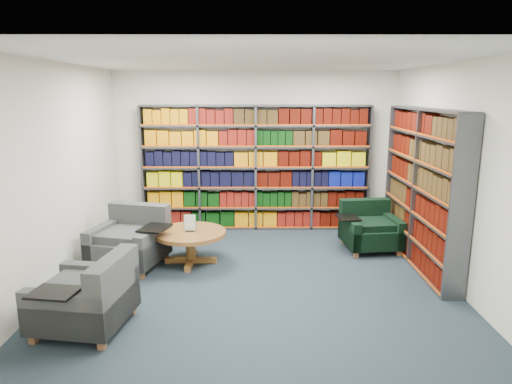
{
  "coord_description": "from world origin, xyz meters",
  "views": [
    {
      "loc": [
        -0.02,
        -5.67,
        2.43
      ],
      "look_at": [
        0.0,
        0.6,
        1.05
      ],
      "focal_mm": 32.0,
      "sensor_mm": 36.0,
      "label": 1
    }
  ],
  "objects_px": {
    "chair_teal_left": "(132,241)",
    "coffee_table": "(190,238)",
    "chair_teal_front": "(91,300)",
    "chair_green_right": "(369,230)"
  },
  "relations": [
    {
      "from": "chair_green_right",
      "to": "coffee_table",
      "type": "distance_m",
      "value": 2.82
    },
    {
      "from": "chair_teal_left",
      "to": "chair_green_right",
      "type": "bearing_deg",
      "value": 10.92
    },
    {
      "from": "chair_teal_left",
      "to": "chair_teal_front",
      "type": "distance_m",
      "value": 1.85
    },
    {
      "from": "chair_teal_left",
      "to": "chair_teal_front",
      "type": "xyz_separation_m",
      "value": [
        0.06,
        -1.85,
        -0.01
      ]
    },
    {
      "from": "chair_teal_left",
      "to": "coffee_table",
      "type": "bearing_deg",
      "value": 0.92
    },
    {
      "from": "chair_green_right",
      "to": "chair_teal_front",
      "type": "relative_size",
      "value": 0.91
    },
    {
      "from": "chair_teal_left",
      "to": "chair_green_right",
      "type": "height_order",
      "value": "chair_teal_left"
    },
    {
      "from": "chair_teal_left",
      "to": "coffee_table",
      "type": "relative_size",
      "value": 1.16
    },
    {
      "from": "chair_green_right",
      "to": "chair_teal_front",
      "type": "xyz_separation_m",
      "value": [
        -3.51,
        -2.54,
        0.02
      ]
    },
    {
      "from": "chair_teal_front",
      "to": "coffee_table",
      "type": "relative_size",
      "value": 1.07
    }
  ]
}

